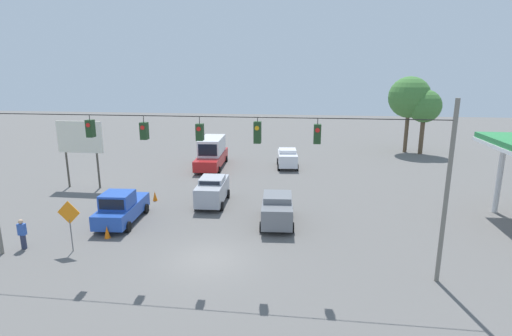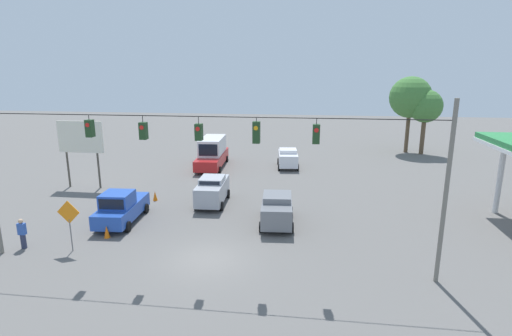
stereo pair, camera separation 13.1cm
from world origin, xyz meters
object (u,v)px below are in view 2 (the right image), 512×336
Objects in this scene: pickup_truck_blue_parked_shoulder at (121,208)px; traffic_cone_second at (127,217)px; pedestrian at (22,234)px; traffic_cone_third at (139,206)px; tree_horizon_left at (426,107)px; sedan_grey_crossing_near at (277,208)px; sedan_white_oncoming_deep at (288,158)px; roadside_billboard at (80,141)px; tree_horizon_right at (410,98)px; traffic_cone_nearest at (107,232)px; overhead_signal_span at (201,162)px; sedan_silver_withflow_mid at (212,190)px; traffic_cone_fourth at (155,196)px; work_zone_sign at (69,216)px; box_truck_red_withflow_far at (212,153)px.

pickup_truck_blue_parked_shoulder is 0.68m from traffic_cone_second.
pedestrian is at bearing 50.85° from pickup_truck_blue_parked_shoulder.
tree_horizon_left is at bearing -136.90° from traffic_cone_third.
sedan_grey_crossing_near is 6.21× the size of traffic_cone_second.
roadside_billboard reaches higher than sedan_white_oncoming_deep.
sedan_white_oncoming_deep is 0.46× the size of tree_horizon_right.
tree_horizon_left is at bearing -134.71° from pickup_truck_blue_parked_shoulder.
traffic_cone_second is 0.10× the size of tree_horizon_left.
traffic_cone_nearest and traffic_cone_second have the same top height.
overhead_signal_span is 10.92m from traffic_cone_third.
sedan_grey_crossing_near is at bearing -157.84° from pedestrian.
sedan_silver_withflow_mid reaches higher than traffic_cone_second.
pedestrian reaches higher than traffic_cone_nearest.
sedan_white_oncoming_deep is (-2.95, -21.48, -4.37)m from overhead_signal_span.
traffic_cone_nearest is 0.08× the size of tree_horizon_right.
tree_horizon_left is at bearing -133.92° from sedan_silver_withflow_mid.
tree_horizon_left reaches higher than pickup_truck_blue_parked_shoulder.
pickup_truck_blue_parked_shoulder reaches higher than traffic_cone_fourth.
work_zone_sign reaches higher than traffic_cone_fourth.
work_zone_sign is at bearing 63.12° from sedan_white_oncoming_deep.
overhead_signal_span is at bearing 141.70° from traffic_cone_second.
overhead_signal_span is 2.93× the size of box_truck_red_withflow_far.
pickup_truck_blue_parked_shoulder is at bearing 82.24° from box_truck_red_withflow_far.
work_zone_sign is at bearing 80.10° from pickup_truck_blue_parked_shoulder.
traffic_cone_fourth is (-0.22, -6.93, 0.00)m from traffic_cone_nearest.
tree_horizon_right is (-22.80, -21.44, 6.08)m from traffic_cone_fourth.
sedan_white_oncoming_deep reaches higher than traffic_cone_nearest.
traffic_cone_nearest is 37.24m from tree_horizon_left.
sedan_grey_crossing_near is at bearing 174.25° from traffic_cone_third.
tree_horizon_left is at bearing -120.85° from overhead_signal_span.
traffic_cone_second is at bearing 83.35° from box_truck_red_withflow_far.
overhead_signal_span is 8.30m from work_zone_sign.
traffic_cone_second is 0.13× the size of roadside_billboard.
pedestrian reaches higher than traffic_cone_second.
tree_horizon_right is (-22.96, -25.91, 6.08)m from traffic_cone_second.
box_truck_red_withflow_far is 10.39× the size of traffic_cone_third.
traffic_cone_nearest is 6.94m from traffic_cone_fourth.
traffic_cone_nearest is 37.04m from tree_horizon_right.
traffic_cone_fourth is at bearing 43.23° from tree_horizon_right.
sedan_silver_withflow_mid is 6.27× the size of traffic_cone_third.
tree_horizon_left is at bearing -121.91° from sedan_grey_crossing_near.
overhead_signal_span reaches higher than tree_horizon_left.
roadside_billboard reaches higher than traffic_cone_third.
pedestrian is at bearing 74.14° from box_truck_red_withflow_far.
sedan_silver_withflow_mid is (-2.76, 11.34, -0.40)m from box_truck_red_withflow_far.
sedan_grey_crossing_near is 10.03m from traffic_cone_fourth.
traffic_cone_third is at bearing 84.50° from traffic_cone_fourth.
traffic_cone_nearest is (-0.25, 2.45, -0.61)m from pickup_truck_blue_parked_shoulder.
sedan_grey_crossing_near is 2.67× the size of pedestrian.
roadside_billboard is 3.26× the size of pedestrian.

